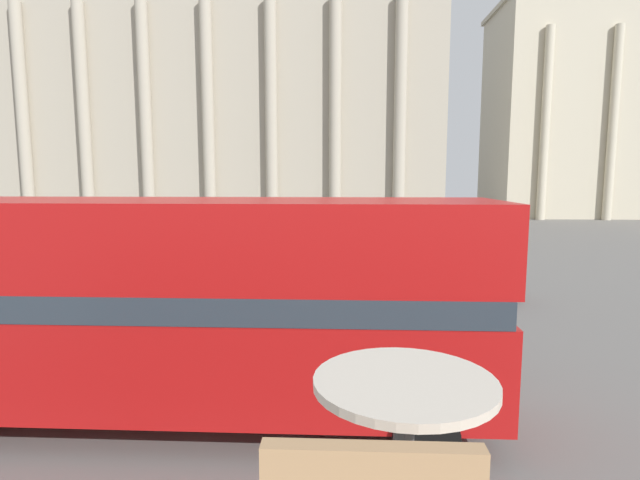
{
  "coord_description": "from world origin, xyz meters",
  "views": [
    {
      "loc": [
        0.69,
        -1.91,
        4.55
      ],
      "look_at": [
        -0.17,
        16.07,
        2.25
      ],
      "focal_mm": 28.0,
      "sensor_mm": 36.0,
      "label": 1
    }
  ],
  "objects_px": {
    "double_decker_bus": "(184,302)",
    "traffic_light_near": "(432,279)",
    "cafe_dining_table": "(404,435)",
    "pedestrian_grey": "(493,258)",
    "traffic_light_mid": "(172,247)",
    "traffic_light_far": "(215,228)",
    "car_maroon": "(452,280)",
    "pedestrian_red": "(338,235)",
    "plaza_building_left": "(230,109)",
    "car_black": "(331,269)"
  },
  "relations": [
    {
      "from": "car_maroon",
      "to": "pedestrian_grey",
      "type": "relative_size",
      "value": 2.31
    },
    {
      "from": "traffic_light_near",
      "to": "pedestrian_grey",
      "type": "xyz_separation_m",
      "value": [
        4.48,
        10.45,
        -1.2
      ]
    },
    {
      "from": "traffic_light_mid",
      "to": "traffic_light_far",
      "type": "bearing_deg",
      "value": 88.33
    },
    {
      "from": "double_decker_bus",
      "to": "traffic_light_mid",
      "type": "bearing_deg",
      "value": 116.59
    },
    {
      "from": "car_maroon",
      "to": "pedestrian_red",
      "type": "relative_size",
      "value": 2.55
    },
    {
      "from": "double_decker_bus",
      "to": "car_maroon",
      "type": "xyz_separation_m",
      "value": [
        6.92,
        9.89,
        -1.62
      ]
    },
    {
      "from": "cafe_dining_table",
      "to": "pedestrian_grey",
      "type": "relative_size",
      "value": 0.4
    },
    {
      "from": "cafe_dining_table",
      "to": "pedestrian_red",
      "type": "distance_m",
      "value": 29.31
    },
    {
      "from": "plaza_building_left",
      "to": "car_maroon",
      "type": "xyz_separation_m",
      "value": [
        14.19,
        -26.37,
        -9.75
      ]
    },
    {
      "from": "double_decker_bus",
      "to": "cafe_dining_table",
      "type": "bearing_deg",
      "value": -60.61
    },
    {
      "from": "traffic_light_far",
      "to": "pedestrian_red",
      "type": "height_order",
      "value": "traffic_light_far"
    },
    {
      "from": "plaza_building_left",
      "to": "traffic_light_near",
      "type": "height_order",
      "value": "plaza_building_left"
    },
    {
      "from": "double_decker_bus",
      "to": "pedestrian_red",
      "type": "height_order",
      "value": "double_decker_bus"
    },
    {
      "from": "traffic_light_far",
      "to": "pedestrian_grey",
      "type": "distance_m",
      "value": 12.21
    },
    {
      "from": "double_decker_bus",
      "to": "plaza_building_left",
      "type": "height_order",
      "value": "plaza_building_left"
    },
    {
      "from": "cafe_dining_table",
      "to": "pedestrian_red",
      "type": "xyz_separation_m",
      "value": [
        -0.53,
        29.17,
        -2.76
      ]
    },
    {
      "from": "pedestrian_red",
      "to": "car_maroon",
      "type": "bearing_deg",
      "value": -19.49
    },
    {
      "from": "double_decker_bus",
      "to": "traffic_light_near",
      "type": "xyz_separation_m",
      "value": [
        4.85,
        2.56,
        -0.06
      ]
    },
    {
      "from": "double_decker_bus",
      "to": "traffic_light_far",
      "type": "bearing_deg",
      "value": 108.23
    },
    {
      "from": "traffic_light_mid",
      "to": "traffic_light_far",
      "type": "distance_m",
      "value": 5.08
    },
    {
      "from": "cafe_dining_table",
      "to": "car_maroon",
      "type": "relative_size",
      "value": 0.17
    },
    {
      "from": "cafe_dining_table",
      "to": "traffic_light_mid",
      "type": "bearing_deg",
      "value": 111.96
    },
    {
      "from": "plaza_building_left",
      "to": "pedestrian_grey",
      "type": "relative_size",
      "value": 19.8
    },
    {
      "from": "car_black",
      "to": "pedestrian_red",
      "type": "xyz_separation_m",
      "value": [
        0.2,
        10.16,
        0.25
      ]
    },
    {
      "from": "cafe_dining_table",
      "to": "pedestrian_red",
      "type": "bearing_deg",
      "value": 91.05
    },
    {
      "from": "pedestrian_grey",
      "to": "pedestrian_red",
      "type": "height_order",
      "value": "pedestrian_grey"
    },
    {
      "from": "traffic_light_near",
      "to": "traffic_light_mid",
      "type": "distance_m",
      "value": 9.44
    },
    {
      "from": "cafe_dining_table",
      "to": "traffic_light_far",
      "type": "height_order",
      "value": "cafe_dining_table"
    },
    {
      "from": "double_decker_bus",
      "to": "car_maroon",
      "type": "height_order",
      "value": "double_decker_bus"
    },
    {
      "from": "traffic_light_near",
      "to": "pedestrian_grey",
      "type": "distance_m",
      "value": 11.43
    },
    {
      "from": "traffic_light_near",
      "to": "car_maroon",
      "type": "height_order",
      "value": "traffic_light_near"
    },
    {
      "from": "traffic_light_mid",
      "to": "cafe_dining_table",
      "type": "bearing_deg",
      "value": -68.04
    },
    {
      "from": "traffic_light_near",
      "to": "pedestrian_red",
      "type": "distance_m",
      "value": 19.75
    },
    {
      "from": "traffic_light_mid",
      "to": "pedestrian_red",
      "type": "relative_size",
      "value": 1.99
    },
    {
      "from": "cafe_dining_table",
      "to": "traffic_light_mid",
      "type": "xyz_separation_m",
      "value": [
        -6.02,
        14.92,
        -1.54
      ]
    },
    {
      "from": "double_decker_bus",
      "to": "pedestrian_grey",
      "type": "distance_m",
      "value": 16.05
    },
    {
      "from": "cafe_dining_table",
      "to": "plaza_building_left",
      "type": "relative_size",
      "value": 0.02
    },
    {
      "from": "traffic_light_mid",
      "to": "pedestrian_grey",
      "type": "distance_m",
      "value": 13.37
    },
    {
      "from": "car_maroon",
      "to": "pedestrian_red",
      "type": "height_order",
      "value": "pedestrian_red"
    },
    {
      "from": "traffic_light_far",
      "to": "car_maroon",
      "type": "bearing_deg",
      "value": -17.39
    },
    {
      "from": "plaza_building_left",
      "to": "traffic_light_near",
      "type": "distance_m",
      "value": 36.75
    },
    {
      "from": "plaza_building_left",
      "to": "car_black",
      "type": "bearing_deg",
      "value": -68.45
    },
    {
      "from": "pedestrian_grey",
      "to": "traffic_light_far",
      "type": "bearing_deg",
      "value": 141.31
    },
    {
      "from": "car_maroon",
      "to": "pedestrian_red",
      "type": "xyz_separation_m",
      "value": [
        -4.4,
        12.23,
        0.25
      ]
    },
    {
      "from": "traffic_light_far",
      "to": "plaza_building_left",
      "type": "bearing_deg",
      "value": 100.83
    },
    {
      "from": "double_decker_bus",
      "to": "pedestrian_red",
      "type": "xyz_separation_m",
      "value": [
        2.52,
        22.12,
        -1.37
      ]
    },
    {
      "from": "traffic_light_far",
      "to": "car_maroon",
      "type": "distance_m",
      "value": 10.32
    },
    {
      "from": "car_black",
      "to": "double_decker_bus",
      "type": "bearing_deg",
      "value": 127.57
    },
    {
      "from": "traffic_light_near",
      "to": "traffic_light_far",
      "type": "bearing_deg",
      "value": 126.45
    },
    {
      "from": "car_maroon",
      "to": "pedestrian_grey",
      "type": "height_order",
      "value": "pedestrian_grey"
    }
  ]
}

